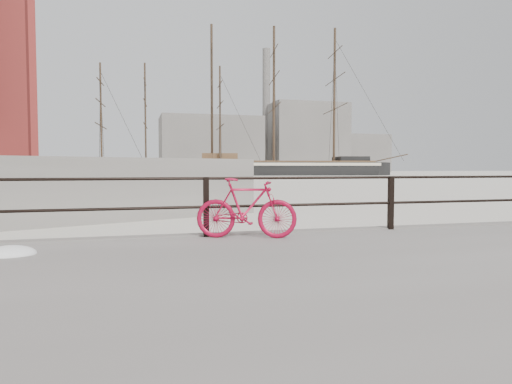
{
  "coord_description": "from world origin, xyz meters",
  "views": [
    {
      "loc": [
        -4.69,
        -7.73,
        1.5
      ],
      "look_at": [
        -2.18,
        1.5,
        1.0
      ],
      "focal_mm": 32.0,
      "sensor_mm": 36.0,
      "label": 1
    }
  ],
  "objects": [
    {
      "name": "barque_black",
      "position": [
        23.95,
        83.47,
        0.0
      ],
      "size": [
        58.81,
        27.52,
        32.24
      ],
      "primitive_type": null,
      "rotation": [
        0.0,
        0.0,
        -0.16
      ],
      "color": "black",
      "rests_on": "ground"
    },
    {
      "name": "schooner_mid",
      "position": [
        5.09,
        82.56,
        0.0
      ],
      "size": [
        32.7,
        15.91,
        22.57
      ],
      "primitive_type": null,
      "rotation": [
        0.0,
        0.0,
        -0.08
      ],
      "color": "beige",
      "rests_on": "ground"
    },
    {
      "name": "schooner_left",
      "position": [
        -14.88,
        68.29,
        0.0
      ],
      "size": [
        25.6,
        13.36,
        18.74
      ],
      "primitive_type": null,
      "rotation": [
        0.0,
        0.0,
        -0.09
      ],
      "color": "silver",
      "rests_on": "ground"
    },
    {
      "name": "industrial_west",
      "position": [
        20.0,
        140.0,
        9.0
      ],
      "size": [
        32.0,
        18.0,
        18.0
      ],
      "primitive_type": "cube",
      "color": "gray",
      "rests_on": "ground"
    },
    {
      "name": "smokestack",
      "position": [
        42.0,
        150.0,
        22.0
      ],
      "size": [
        2.8,
        2.8,
        44.0
      ],
      "primitive_type": "cylinder",
      "color": "gray",
      "rests_on": "ground"
    },
    {
      "name": "ground",
      "position": [
        0.0,
        0.0,
        0.0
      ],
      "size": [
        400.0,
        400.0,
        0.0
      ],
      "primitive_type": "plane",
      "color": "white",
      "rests_on": "ground"
    },
    {
      "name": "industrial_east",
      "position": [
        78.0,
        150.0,
        7.0
      ],
      "size": [
        20.0,
        16.0,
        14.0
      ],
      "primitive_type": "cube",
      "color": "gray",
      "rests_on": "ground"
    },
    {
      "name": "guardrail",
      "position": [
        0.0,
        -0.15,
        0.85
      ],
      "size": [
        28.0,
        0.1,
        1.0
      ],
      "primitive_type": null,
      "color": "black",
      "rests_on": "promenade"
    },
    {
      "name": "industrial_mid",
      "position": [
        55.0,
        145.0,
        12.0
      ],
      "size": [
        26.0,
        20.0,
        24.0
      ],
      "primitive_type": "cube",
      "color": "gray",
      "rests_on": "ground"
    },
    {
      "name": "bicycle",
      "position": [
        -2.89,
        -0.5,
        0.85
      ],
      "size": [
        1.64,
        0.76,
        0.99
      ],
      "primitive_type": "imported",
      "rotation": [
        0.0,
        0.0,
        -0.32
      ],
      "color": "#A90B2E",
      "rests_on": "promenade"
    }
  ]
}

